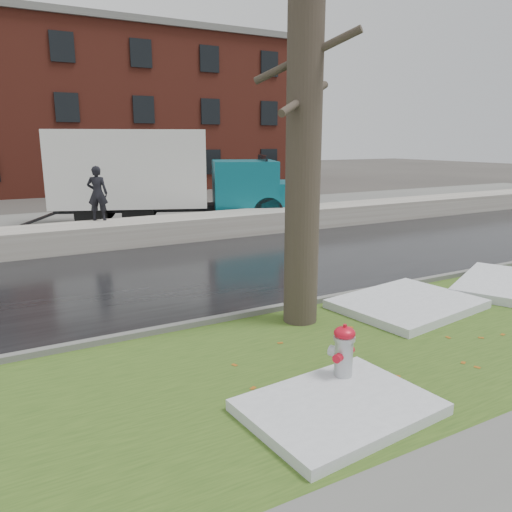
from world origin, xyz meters
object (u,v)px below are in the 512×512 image
tree (304,103)px  worker (97,193)px  fire_hydrant (343,353)px  box_truck (161,175)px

tree → worker: tree is taller
fire_hydrant → box_truck: box_truck is taller
fire_hydrant → tree: size_ratio=0.11×
worker → tree: bearing=124.5°
fire_hydrant → tree: 4.14m
tree → worker: size_ratio=4.41×
fire_hydrant → tree: tree is taller
box_truck → fire_hydrant: bearing=-77.5°
fire_hydrant → worker: size_ratio=0.50×
fire_hydrant → tree: (0.87, 2.31, 3.32)m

